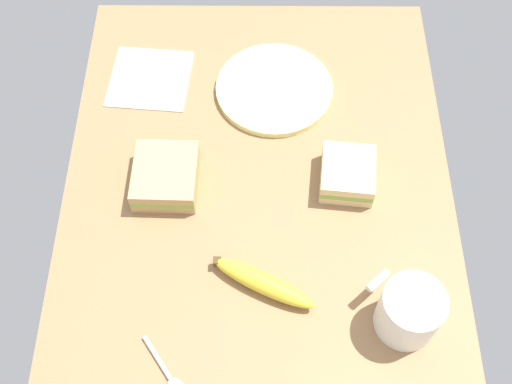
% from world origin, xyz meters
% --- Properties ---
extents(tabletop, '(0.90, 0.64, 0.02)m').
position_xyz_m(tabletop, '(0.00, 0.00, 0.01)').
color(tabletop, '#936D47').
rests_on(tabletop, ground).
extents(plate_of_food, '(0.21, 0.21, 0.01)m').
position_xyz_m(plate_of_food, '(0.23, -0.03, 0.03)').
color(plate_of_food, '#EAE58C').
rests_on(plate_of_food, tabletop).
extents(coffee_mug_black, '(0.11, 0.11, 0.09)m').
position_xyz_m(coffee_mug_black, '(-0.20, -0.21, 0.06)').
color(coffee_mug_black, white).
rests_on(coffee_mug_black, tabletop).
extents(sandwich_main, '(0.12, 0.11, 0.04)m').
position_xyz_m(sandwich_main, '(0.03, 0.15, 0.04)').
color(sandwich_main, tan).
rests_on(sandwich_main, tabletop).
extents(sandwich_side, '(0.10, 0.10, 0.04)m').
position_xyz_m(sandwich_side, '(0.04, -0.15, 0.04)').
color(sandwich_side, beige).
rests_on(sandwich_side, tabletop).
extents(banana, '(0.10, 0.16, 0.03)m').
position_xyz_m(banana, '(-0.15, -0.01, 0.04)').
color(banana, yellow).
rests_on(banana, tabletop).
extents(spoon, '(0.10, 0.08, 0.01)m').
position_xyz_m(spoon, '(-0.29, 0.12, 0.02)').
color(spoon, silver).
rests_on(spoon, tabletop).
extents(paper_napkin, '(0.15, 0.15, 0.00)m').
position_xyz_m(paper_napkin, '(0.26, 0.20, 0.02)').
color(paper_napkin, white).
rests_on(paper_napkin, tabletop).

